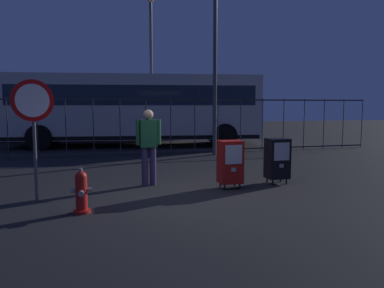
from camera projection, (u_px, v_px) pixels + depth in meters
ground_plane at (193, 197)px, 7.28m from camera, size 60.00×60.00×0.00m
fire_hydrant at (81, 192)px, 6.18m from camera, size 0.33×0.32×0.75m
newspaper_box_primary at (230, 162)px, 7.98m from camera, size 0.48×0.42×1.02m
newspaper_box_secondary at (277, 158)px, 8.49m from camera, size 0.48×0.42×1.02m
stop_sign at (33, 114)px, 6.85m from camera, size 0.71×0.31×2.23m
pedestrian at (149, 143)px, 8.24m from camera, size 0.55×0.22×1.67m
fence_barrier at (146, 126)px, 13.36m from camera, size 18.03×0.04×2.00m
bus_near at (135, 106)px, 16.16m from camera, size 10.74×3.91×3.00m
bus_far at (91, 106)px, 19.43m from camera, size 10.61×3.20×3.00m
street_light_near_left at (151, 58)px, 17.37m from camera, size 0.32×0.32×6.71m
street_light_near_right at (215, 28)px, 12.93m from camera, size 0.32×0.32×7.66m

